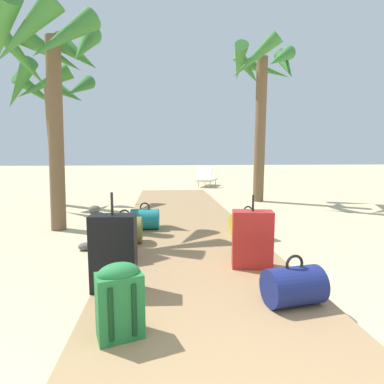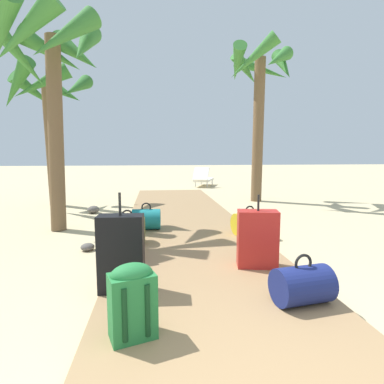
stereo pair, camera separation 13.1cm
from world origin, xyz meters
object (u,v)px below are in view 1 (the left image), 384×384
at_px(duffel_bag_yellow, 248,223).
at_px(suitcase_red, 252,239).
at_px(backpack_purple, 116,237).
at_px(palm_tree_far_left, 50,99).
at_px(suitcase_black, 114,253).
at_px(backpack_green, 120,298).
at_px(duffel_bag_navy, 294,286).
at_px(palm_tree_far_right, 261,81).
at_px(lounge_chair, 207,178).
at_px(palm_tree_near_left, 45,59).
at_px(duffel_bag_teal, 145,219).
at_px(duffel_bag_olive, 125,230).

bearing_deg(duffel_bag_yellow, suitcase_red, -103.84).
bearing_deg(duffel_bag_yellow, backpack_purple, -152.07).
bearing_deg(palm_tree_far_left, suitcase_black, -67.19).
xyz_separation_m(backpack_purple, backpack_green, (0.25, -1.60, -0.01)).
bearing_deg(duffel_bag_navy, suitcase_black, 164.34).
bearing_deg(suitcase_black, backpack_purple, 96.67).
bearing_deg(palm_tree_far_left, backpack_purple, -64.51).
xyz_separation_m(suitcase_black, palm_tree_far_right, (3.17, 5.64, 2.83)).
bearing_deg(lounge_chair, duffel_bag_yellow, -93.63).
bearing_deg(palm_tree_near_left, duffel_bag_yellow, -17.32).
bearing_deg(backpack_green, palm_tree_far_left, 111.46).
bearing_deg(duffel_bag_teal, duffel_bag_navy, -63.58).
xyz_separation_m(duffel_bag_olive, palm_tree_far_left, (-2.19, 3.86, 2.42)).
distance_m(suitcase_red, suitcase_black, 1.51).
relative_size(duffel_bag_navy, duffel_bag_teal, 1.08).
relative_size(backpack_purple, lounge_chair, 0.33).
bearing_deg(duffel_bag_navy, backpack_green, -166.69).
height_order(duffel_bag_navy, palm_tree_near_left, palm_tree_near_left).
distance_m(suitcase_red, duffel_bag_olive, 1.87).
bearing_deg(suitcase_red, lounge_chair, 84.81).
bearing_deg(duffel_bag_yellow, suitcase_black, -134.11).
distance_m(backpack_purple, lounge_chair, 9.16).
distance_m(duffel_bag_yellow, palm_tree_far_left, 5.92).
xyz_separation_m(suitcase_black, lounge_chair, (2.28, 9.69, -0.11)).
bearing_deg(suitcase_black, duffel_bag_teal, 85.95).
relative_size(duffel_bag_yellow, suitcase_red, 0.69).
bearing_deg(suitcase_red, suitcase_black, -162.51).
bearing_deg(backpack_purple, lounge_chair, 74.94).
height_order(backpack_purple, duffel_bag_teal, backpack_purple).
relative_size(duffel_bag_olive, palm_tree_far_right, 0.11).
relative_size(palm_tree_near_left, lounge_chair, 2.29).
bearing_deg(suitcase_red, palm_tree_far_left, 126.91).
height_order(duffel_bag_yellow, duffel_bag_teal, duffel_bag_teal).
xyz_separation_m(duffel_bag_teal, palm_tree_near_left, (-1.64, 0.52, 2.67)).
relative_size(suitcase_red, backpack_purple, 1.51).
xyz_separation_m(duffel_bag_navy, duffel_bag_teal, (-1.37, 2.76, 0.01)).
height_order(duffel_bag_navy, duffel_bag_olive, duffel_bag_olive).
relative_size(backpack_purple, duffel_bag_teal, 1.13).
distance_m(backpack_green, palm_tree_far_right, 7.65).
bearing_deg(backpack_green, palm_tree_near_left, 114.15).
height_order(duffel_bag_teal, lounge_chair, lounge_chair).
height_order(duffel_bag_navy, duffel_bag_teal, duffel_bag_teal).
bearing_deg(duffel_bag_yellow, palm_tree_far_right, 69.96).
height_order(duffel_bag_yellow, suitcase_red, suitcase_red).
height_order(duffel_bag_navy, palm_tree_far_right, palm_tree_far_right).
xyz_separation_m(suitcase_black, duffel_bag_teal, (0.17, 2.33, -0.18)).
xyz_separation_m(duffel_bag_navy, duffel_bag_olive, (-1.62, 1.97, 0.03)).
bearing_deg(palm_tree_near_left, lounge_chair, 61.23).
relative_size(duffel_bag_navy, lounge_chair, 0.31).
relative_size(duffel_bag_teal, palm_tree_near_left, 0.13).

